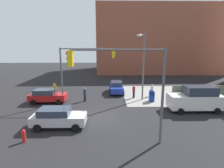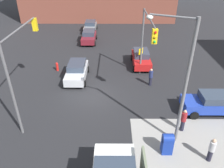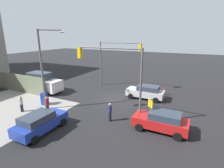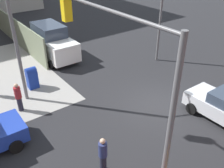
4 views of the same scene
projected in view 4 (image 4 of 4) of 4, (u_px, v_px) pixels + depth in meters
ground_plane at (157, 105)px, 14.47m from camera, size 120.00×120.00×0.00m
construction_fence at (10, 27)px, 23.42m from camera, size 16.25×0.12×2.40m
traffic_signal_nw_corner at (119, 64)px, 8.38m from camera, size 6.34×0.36×6.50m
traffic_signal_se_corner at (190, 6)px, 15.88m from camera, size 6.30×0.36×6.50m
street_lamp_corner at (19, 21)px, 12.80m from camera, size 1.38×2.46×8.00m
mailbox_blue at (32, 77)px, 15.81m from camera, size 0.56×0.64×1.43m
van_white_delivery at (52, 42)px, 19.86m from camera, size 5.40×2.32×2.62m
pedestrian_crossing at (18, 97)px, 13.59m from camera, size 0.36×0.36×1.72m
pedestrian_waiting at (103, 154)px, 9.96m from camera, size 0.36×0.36×1.70m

